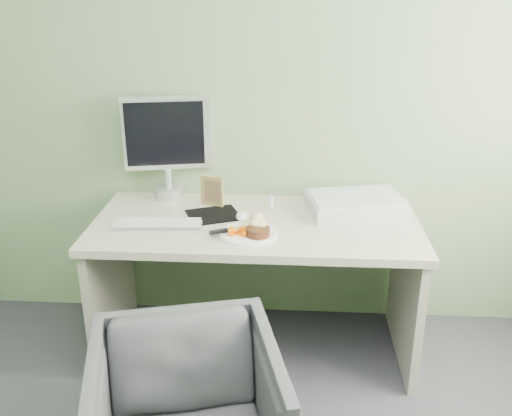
# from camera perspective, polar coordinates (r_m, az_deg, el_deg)

# --- Properties ---
(wall_back) EXTENTS (3.50, 0.00, 3.50)m
(wall_back) POSITION_cam_1_polar(r_m,az_deg,el_deg) (2.98, 0.48, 12.55)
(wall_back) COLOR #67825B
(wall_back) RESTS_ON floor
(desk) EXTENTS (1.60, 0.75, 0.73)m
(desk) POSITION_cam_1_polar(r_m,az_deg,el_deg) (2.87, 0.01, -4.72)
(desk) COLOR beige
(desk) RESTS_ON floor
(plate) EXTENTS (0.27, 0.27, 0.01)m
(plate) POSITION_cam_1_polar(r_m,az_deg,el_deg) (2.64, -0.74, -2.61)
(plate) COLOR white
(plate) RESTS_ON desk
(steak) EXTENTS (0.13, 0.13, 0.04)m
(steak) POSITION_cam_1_polar(r_m,az_deg,el_deg) (2.60, 0.19, -2.38)
(steak) COLOR black
(steak) RESTS_ON plate
(potato_pile) EXTENTS (0.13, 0.11, 0.06)m
(potato_pile) POSITION_cam_1_polar(r_m,az_deg,el_deg) (2.66, 0.04, -1.47)
(potato_pile) COLOR tan
(potato_pile) RESTS_ON plate
(carrot_heap) EXTENTS (0.09, 0.08, 0.05)m
(carrot_heap) POSITION_cam_1_polar(r_m,az_deg,el_deg) (2.61, -1.81, -2.18)
(carrot_heap) COLOR #FF6505
(carrot_heap) RESTS_ON plate
(steak_knife) EXTENTS (0.21, 0.13, 0.02)m
(steak_knife) POSITION_cam_1_polar(r_m,az_deg,el_deg) (2.64, -3.02, -2.24)
(steak_knife) COLOR silver
(steak_knife) RESTS_ON plate
(mousepad) EXTENTS (0.32, 0.30, 0.00)m
(mousepad) POSITION_cam_1_polar(r_m,az_deg,el_deg) (2.87, -4.28, -0.70)
(mousepad) COLOR black
(mousepad) RESTS_ON desk
(keyboard) EXTENTS (0.42, 0.15, 0.02)m
(keyboard) POSITION_cam_1_polar(r_m,az_deg,el_deg) (2.77, -9.85, -1.59)
(keyboard) COLOR white
(keyboard) RESTS_ON desk
(computer_mouse) EXTENTS (0.05, 0.10, 0.03)m
(computer_mouse) POSITION_cam_1_polar(r_m,az_deg,el_deg) (2.82, -1.45, -0.79)
(computer_mouse) COLOR white
(computer_mouse) RESTS_ON desk
(photo_frame) EXTENTS (0.12, 0.06, 0.16)m
(photo_frame) POSITION_cam_1_polar(r_m,az_deg,el_deg) (2.97, -4.42, 1.70)
(photo_frame) COLOR #A4804C
(photo_frame) RESTS_ON desk
(eyedrop_bottle) EXTENTS (0.03, 0.03, 0.08)m
(eyedrop_bottle) POSITION_cam_1_polar(r_m,az_deg,el_deg) (2.95, 1.55, 0.64)
(eyedrop_bottle) COLOR white
(eyedrop_bottle) RESTS_ON desk
(scanner) EXTENTS (0.53, 0.40, 0.07)m
(scanner) POSITION_cam_1_polar(r_m,az_deg,el_deg) (2.95, 9.93, 0.35)
(scanner) COLOR silver
(scanner) RESTS_ON desk
(monitor) EXTENTS (0.46, 0.16, 0.55)m
(monitor) POSITION_cam_1_polar(r_m,az_deg,el_deg) (3.06, -8.90, 6.56)
(monitor) COLOR silver
(monitor) RESTS_ON desk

